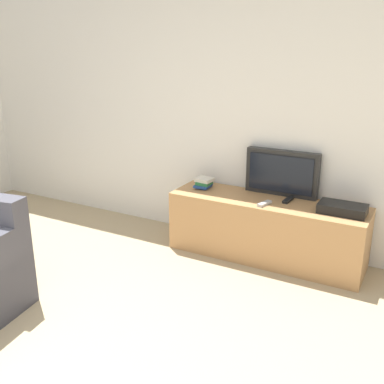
% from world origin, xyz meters
% --- Properties ---
extents(wall_back, '(9.00, 0.06, 2.60)m').
position_xyz_m(wall_back, '(0.00, 3.03, 1.30)').
color(wall_back, white).
rests_on(wall_back, ground_plane).
extents(tv_stand, '(1.77, 0.51, 0.56)m').
position_xyz_m(tv_stand, '(0.74, 2.73, 0.28)').
color(tv_stand, tan).
rests_on(tv_stand, ground_plane).
extents(television, '(0.67, 0.09, 0.42)m').
position_xyz_m(television, '(0.79, 2.94, 0.77)').
color(television, black).
rests_on(television, tv_stand).
extents(book_stack, '(0.17, 0.20, 0.10)m').
position_xyz_m(book_stack, '(0.07, 2.78, 0.61)').
color(book_stack, '#23478E').
rests_on(book_stack, tv_stand).
extents(remote_on_stand, '(0.06, 0.17, 0.02)m').
position_xyz_m(remote_on_stand, '(0.91, 2.79, 0.57)').
color(remote_on_stand, black).
rests_on(remote_on_stand, tv_stand).
extents(remote_secondary, '(0.09, 0.17, 0.02)m').
position_xyz_m(remote_secondary, '(0.76, 2.60, 0.57)').
color(remote_secondary, '#B7B7B7').
rests_on(remote_secondary, tv_stand).
extents(set_top_box, '(0.38, 0.22, 0.08)m').
position_xyz_m(set_top_box, '(1.39, 2.72, 0.60)').
color(set_top_box, black).
rests_on(set_top_box, tv_stand).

